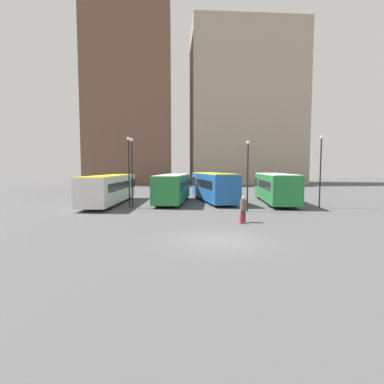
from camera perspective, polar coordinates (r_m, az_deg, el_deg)
The scene contains 13 objects.
ground_plane at distance 14.89m, azimuth 4.68°, elevation -9.05°, with size 160.00×160.00×0.00m, color #4C4C4F.
building_block_left at distance 71.57m, azimuth -11.62°, elevation 17.02°, with size 18.04×15.67×38.05m.
building_block_right at distance 72.69m, azimuth 10.14°, elevation 15.68°, with size 25.00×13.55×35.15m.
bus_0 at distance 30.32m, azimuth -15.35°, elevation 0.71°, with size 3.38×12.28×2.81m.
bus_1 at distance 30.31m, azimuth -3.65°, elevation 0.88°, with size 3.95×10.13×2.85m.
bus_2 at distance 31.72m, azimuth 3.94°, elevation 1.18°, with size 3.64×11.61×2.98m.
bus_3 at distance 31.52m, azimuth 15.46°, elevation 0.97°, with size 4.20×11.81×2.94m.
traveler at distance 19.64m, azimuth 9.75°, elevation -2.77°, with size 0.45×0.45×1.71m.
suitcase at distance 19.25m, azimuth 9.37°, elevation -5.08°, with size 0.18×0.31×0.84m.
lamp_post_0 at distance 28.64m, azimuth 23.29°, elevation 4.54°, with size 0.28×0.28×6.31m.
lamp_post_1 at distance 26.98m, azimuth -11.93°, elevation 4.71°, with size 0.28×0.28×6.20m.
lamp_post_2 at distance 24.49m, azimuth 10.57°, elevation 4.11°, with size 0.28×0.28×5.67m.
lamp_post_3 at distance 26.42m, azimuth -11.34°, elevation 4.56°, with size 0.28×0.28×6.05m.
Camera 1 is at (-2.16, -14.31, 3.51)m, focal length 28.00 mm.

